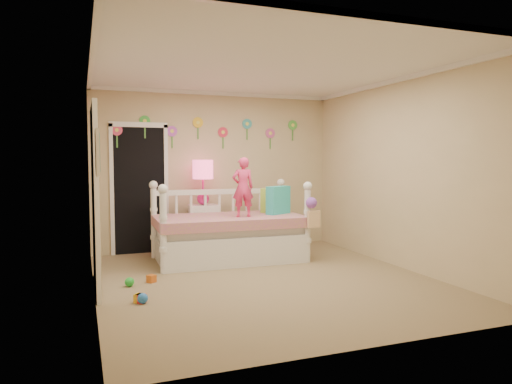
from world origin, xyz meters
name	(u,v)px	position (x,y,z in m)	size (l,w,h in m)	color
floor	(265,280)	(0.00, 0.00, 0.00)	(4.00, 4.50, 0.01)	#7F684C
ceiling	(266,67)	(0.00, 0.00, 2.60)	(4.00, 4.50, 0.01)	white
back_wall	(216,171)	(0.00, 2.25, 1.30)	(4.00, 0.01, 2.60)	tan
left_wall	(92,177)	(-2.00, 0.00, 1.30)	(0.01, 4.50, 2.60)	tan
right_wall	(401,173)	(2.00, 0.00, 1.30)	(0.01, 4.50, 2.60)	tan
crown_molding	(266,69)	(0.00, 0.00, 2.57)	(4.00, 4.50, 0.06)	white
daybed	(229,220)	(-0.08, 1.26, 0.59)	(2.18, 1.17, 1.19)	white
pillow_turquoise	(278,200)	(0.70, 1.23, 0.87)	(0.42, 0.15, 0.42)	#25BCB1
pillow_lime	(274,201)	(0.70, 1.42, 0.85)	(0.40, 0.15, 0.38)	#A6CF3F
child	(243,187)	(0.07, 1.07, 1.09)	(0.31, 0.21, 0.86)	#F43770
nightstand	(203,228)	(-0.29, 1.98, 0.38)	(0.46, 0.35, 0.76)	white
table_lamp	(203,175)	(-0.29, 1.98, 1.24)	(0.33, 0.33, 0.72)	#F42089
closet_doorway	(140,188)	(-1.25, 2.23, 1.03)	(0.90, 0.04, 2.07)	black
flower_decals	(211,132)	(-0.09, 2.24, 1.94)	(3.40, 0.02, 0.50)	#B2668C
mirror_closet	(96,198)	(-1.96, 0.30, 1.05)	(0.07, 1.30, 2.10)	white
wall_picture	(97,153)	(-1.97, -0.90, 1.55)	(0.05, 0.34, 0.42)	white
hanging_bag	(312,213)	(0.96, 0.63, 0.72)	(0.20, 0.16, 0.36)	beige
toy_scatter	(155,282)	(-1.32, 0.15, 0.06)	(0.80, 1.30, 0.11)	#996666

